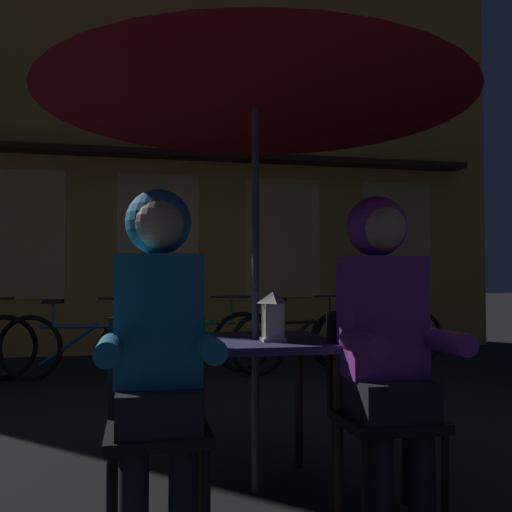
# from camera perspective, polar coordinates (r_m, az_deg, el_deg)

# --- Properties ---
(ground_plane) EXTENTS (60.00, 60.00, 0.00)m
(ground_plane) POSITION_cam_1_polar(r_m,az_deg,el_deg) (2.93, -0.06, -22.89)
(ground_plane) COLOR black
(cafe_table) EXTENTS (0.72, 0.72, 0.74)m
(cafe_table) POSITION_cam_1_polar(r_m,az_deg,el_deg) (2.77, -0.06, -10.45)
(cafe_table) COLOR navy
(cafe_table) RESTS_ON ground_plane
(patio_umbrella) EXTENTS (2.10, 2.10, 2.31)m
(patio_umbrella) POSITION_cam_1_polar(r_m,az_deg,el_deg) (2.93, -0.06, 18.23)
(patio_umbrella) COLOR #4C4C51
(patio_umbrella) RESTS_ON ground_plane
(lantern) EXTENTS (0.11, 0.11, 0.23)m
(lantern) POSITION_cam_1_polar(r_m,az_deg,el_deg) (2.65, 1.71, -5.99)
(lantern) COLOR white
(lantern) RESTS_ON cafe_table
(chair_left) EXTENTS (0.40, 0.40, 0.87)m
(chair_left) POSITION_cam_1_polar(r_m,az_deg,el_deg) (2.38, -9.96, -15.44)
(chair_left) COLOR black
(chair_left) RESTS_ON ground_plane
(chair_right) EXTENTS (0.40, 0.40, 0.87)m
(chair_right) POSITION_cam_1_polar(r_m,az_deg,el_deg) (2.60, 12.44, -14.30)
(chair_right) COLOR black
(chair_right) RESTS_ON ground_plane
(person_left_hooded) EXTENTS (0.45, 0.56, 1.40)m
(person_left_hooded) POSITION_cam_1_polar(r_m,az_deg,el_deg) (2.27, -9.85, -6.98)
(person_left_hooded) COLOR black
(person_left_hooded) RESTS_ON ground_plane
(person_right_hooded) EXTENTS (0.45, 0.56, 1.40)m
(person_right_hooded) POSITION_cam_1_polar(r_m,az_deg,el_deg) (2.50, 12.91, -6.51)
(person_right_hooded) COLOR black
(person_right_hooded) RESTS_ON ground_plane
(shopfront_building) EXTENTS (10.00, 0.93, 6.20)m
(shopfront_building) POSITION_cam_1_polar(r_m,az_deg,el_deg) (8.34, -9.89, 12.11)
(shopfront_building) COLOR gold
(shopfront_building) RESTS_ON ground_plane
(bicycle_second) EXTENTS (1.66, 0.38, 0.84)m
(bicycle_second) POSITION_cam_1_polar(r_m,az_deg,el_deg) (5.95, -17.35, -8.73)
(bicycle_second) COLOR black
(bicycle_second) RESTS_ON ground_plane
(bicycle_third) EXTENTS (1.68, 0.08, 0.84)m
(bicycle_third) POSITION_cam_1_polar(r_m,az_deg,el_deg) (6.15, -6.15, -8.61)
(bicycle_third) COLOR black
(bicycle_third) RESTS_ON ground_plane
(bicycle_fourth) EXTENTS (1.64, 0.46, 0.84)m
(bicycle_fourth) POSITION_cam_1_polar(r_m,az_deg,el_deg) (6.24, 4.50, -8.52)
(bicycle_fourth) COLOR black
(bicycle_fourth) RESTS_ON ground_plane
(bicycle_fifth) EXTENTS (1.68, 0.16, 0.84)m
(bicycle_fifth) POSITION_cam_1_polar(r_m,az_deg,el_deg) (6.67, 12.26, -8.06)
(bicycle_fifth) COLOR black
(bicycle_fifth) RESTS_ON ground_plane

